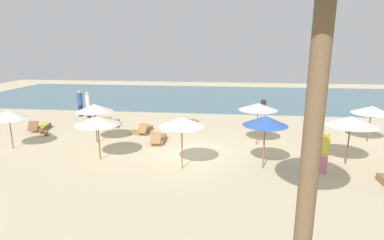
% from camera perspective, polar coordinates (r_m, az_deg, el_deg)
% --- Properties ---
extents(ground_plane, '(60.00, 60.00, 0.00)m').
position_cam_1_polar(ground_plane, '(15.40, 0.23, -6.09)').
color(ground_plane, beige).
extents(ocean_water, '(48.00, 16.00, 0.06)m').
position_cam_1_polar(ocean_water, '(31.87, 3.64, 4.31)').
color(ocean_water, slate).
rests_on(ocean_water, ground_plane).
extents(umbrella_0, '(2.03, 2.03, 2.28)m').
position_cam_1_polar(umbrella_0, '(16.40, 12.13, 2.44)').
color(umbrella_0, brown).
rests_on(umbrella_0, ground_plane).
extents(umbrella_2, '(1.85, 1.85, 2.03)m').
position_cam_1_polar(umbrella_2, '(18.14, -30.82, 0.89)').
color(umbrella_2, brown).
rests_on(umbrella_2, ground_plane).
extents(umbrella_3, '(2.07, 2.07, 2.07)m').
position_cam_1_polar(umbrella_3, '(14.67, -17.07, -0.08)').
color(umbrella_3, brown).
rests_on(umbrella_3, ground_plane).
extents(umbrella_4, '(2.09, 2.09, 2.00)m').
position_cam_1_polar(umbrella_4, '(19.38, 30.31, 1.65)').
color(umbrella_4, brown).
rests_on(umbrella_4, ground_plane).
extents(umbrella_5, '(1.90, 1.90, 2.34)m').
position_cam_1_polar(umbrella_5, '(13.29, 13.41, -0.14)').
color(umbrella_5, olive).
rests_on(umbrella_5, ground_plane).
extents(umbrella_6, '(1.95, 1.95, 2.29)m').
position_cam_1_polar(umbrella_6, '(12.88, -1.90, -0.35)').
color(umbrella_6, brown).
rests_on(umbrella_6, ground_plane).
extents(umbrella_7, '(2.25, 2.25, 2.20)m').
position_cam_1_polar(umbrella_7, '(15.11, 27.33, -0.15)').
color(umbrella_7, brown).
rests_on(umbrella_7, ground_plane).
extents(umbrella_8, '(1.98, 1.98, 2.14)m').
position_cam_1_polar(umbrella_8, '(17.37, -17.58, 2.17)').
color(umbrella_8, brown).
rests_on(umbrella_8, ground_plane).
extents(lounger_0, '(1.08, 1.78, 0.70)m').
position_cam_1_polar(lounger_0, '(19.09, -9.14, -1.78)').
color(lounger_0, olive).
rests_on(lounger_0, ground_plane).
extents(lounger_3, '(0.90, 1.78, 0.67)m').
position_cam_1_polar(lounger_3, '(20.01, 0.49, -0.90)').
color(lounger_3, brown).
rests_on(lounger_3, ground_plane).
extents(lounger_4, '(0.91, 1.75, 0.71)m').
position_cam_1_polar(lounger_4, '(21.55, -26.07, -1.24)').
color(lounger_4, brown).
rests_on(lounger_4, ground_plane).
extents(lounger_5, '(0.94, 1.72, 0.74)m').
position_cam_1_polar(lounger_5, '(21.06, -14.37, -0.58)').
color(lounger_5, olive).
rests_on(lounger_5, ground_plane).
extents(lounger_6, '(0.68, 1.71, 0.71)m').
position_cam_1_polar(lounger_6, '(17.06, -6.14, -3.59)').
color(lounger_6, olive).
rests_on(lounger_6, ground_plane).
extents(person_0, '(0.40, 0.40, 1.81)m').
position_cam_1_polar(person_0, '(13.92, 23.37, -5.44)').
color(person_0, '#D17299').
rests_on(person_0, ground_plane).
extents(person_1, '(0.41, 0.41, 1.91)m').
position_cam_1_polar(person_1, '(23.81, -18.67, 2.74)').
color(person_1, '#26262D').
rests_on(person_1, ground_plane).
extents(person_2, '(0.48, 0.48, 1.76)m').
position_cam_1_polar(person_2, '(21.51, 13.02, 1.74)').
color(person_2, '#D17299').
rests_on(person_2, ground_plane).
extents(person_3, '(0.53, 0.53, 1.94)m').
position_cam_1_polar(person_3, '(24.50, -19.99, 2.91)').
color(person_3, '#26262D').
rests_on(person_3, ground_plane).
extents(dog, '(0.51, 0.69, 0.32)m').
position_cam_1_polar(dog, '(20.20, -25.48, -2.13)').
color(dog, olive).
rests_on(dog, ground_plane).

